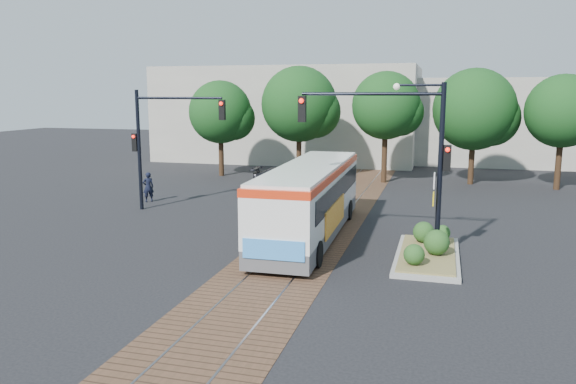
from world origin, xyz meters
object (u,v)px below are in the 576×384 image
(city_bus, at_px, (310,197))
(signal_pole_left, at_px, (159,134))
(traffic_island, at_px, (428,249))
(signal_pole_main, at_px, (405,141))
(officer, at_px, (148,187))
(parked_car, at_px, (288,178))

(city_bus, xyz_separation_m, signal_pole_left, (-8.40, 3.07, 2.21))
(traffic_island, height_order, signal_pole_main, signal_pole_main)
(traffic_island, height_order, signal_pole_left, signal_pole_left)
(signal_pole_main, distance_m, officer, 15.86)
(signal_pole_main, xyz_separation_m, signal_pole_left, (-12.23, 4.80, -0.29))
(signal_pole_left, bearing_deg, city_bus, -20.07)
(signal_pole_left, bearing_deg, parked_car, 61.07)
(signal_pole_left, bearing_deg, officer, 133.69)
(signal_pole_main, xyz_separation_m, parked_car, (-7.81, 12.80, -3.51))
(city_bus, bearing_deg, signal_pole_left, 158.73)
(traffic_island, bearing_deg, signal_pole_main, 174.64)
(signal_pole_main, bearing_deg, traffic_island, -5.36)
(traffic_island, height_order, parked_car, parked_car)
(traffic_island, distance_m, signal_pole_main, 3.95)
(parked_car, bearing_deg, signal_pole_main, -148.95)
(signal_pole_main, height_order, parked_car, signal_pole_main)
(officer, bearing_deg, signal_pole_main, 113.30)
(signal_pole_main, xyz_separation_m, officer, (-14.00, 6.66, -3.34))
(city_bus, bearing_deg, parked_car, 108.60)
(traffic_island, relative_size, signal_pole_main, 0.87)
(signal_pole_main, height_order, signal_pole_left, signal_pole_main)
(city_bus, distance_m, signal_pole_left, 9.21)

